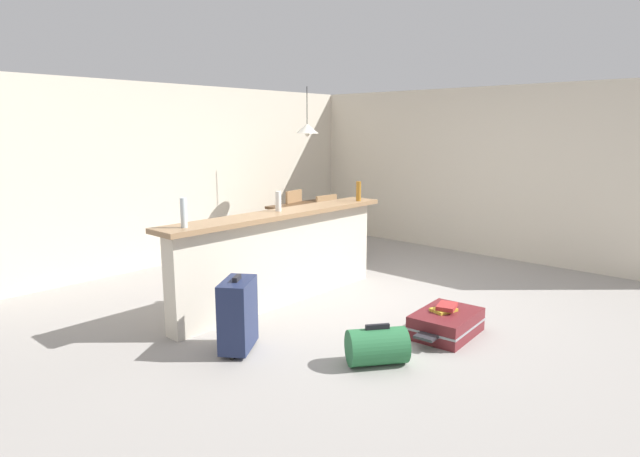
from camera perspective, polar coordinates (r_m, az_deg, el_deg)
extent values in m
cube|color=gray|center=(5.99, 4.07, -8.01)|extent=(13.00, 13.00, 0.05)
cube|color=beige|center=(7.94, -13.50, 5.79)|extent=(6.60, 0.10, 2.50)
cube|color=beige|center=(8.45, 15.47, 5.97)|extent=(0.10, 6.00, 2.50)
cube|color=beige|center=(5.78, -4.15, -3.42)|extent=(2.80, 0.20, 0.97)
cube|color=#93704C|center=(5.67, -4.22, 1.59)|extent=(2.96, 0.40, 0.05)
cylinder|color=silver|center=(4.87, -14.51, 1.65)|extent=(0.06, 0.06, 0.27)
cylinder|color=silver|center=(5.69, -4.53, 2.96)|extent=(0.06, 0.06, 0.21)
cylinder|color=#9E661E|center=(6.49, 4.18, 4.04)|extent=(0.06, 0.06, 0.24)
cube|color=#4C331E|center=(8.12, -1.21, 2.41)|extent=(1.10, 0.80, 0.04)
cylinder|color=#4C331E|center=(7.60, -1.86, -0.99)|extent=(0.06, 0.06, 0.70)
cylinder|color=#4C331E|center=(8.32, 2.82, 0.03)|extent=(0.06, 0.06, 0.70)
cylinder|color=#4C331E|center=(8.08, -5.34, -0.33)|extent=(0.06, 0.06, 0.70)
cylinder|color=#4C331E|center=(8.76, -0.62, 0.58)|extent=(0.06, 0.06, 0.70)
cube|color=#9E754C|center=(7.73, 1.63, -0.19)|extent=(0.43, 0.43, 0.04)
cube|color=#9E754C|center=(7.81, 0.70, 1.86)|extent=(0.40, 0.07, 0.48)
cylinder|color=#9E754C|center=(7.55, 1.61, -2.20)|extent=(0.04, 0.04, 0.41)
cylinder|color=#9E754C|center=(7.78, 3.28, -1.83)|extent=(0.04, 0.04, 0.41)
cylinder|color=#9E754C|center=(7.78, -0.05, -1.81)|extent=(0.04, 0.04, 0.41)
cylinder|color=#9E754C|center=(8.00, 1.62, -1.47)|extent=(0.04, 0.04, 0.41)
cube|color=#9E754C|center=(8.57, -3.80, 0.88)|extent=(0.46, 0.46, 0.04)
cube|color=#9E754C|center=(8.43, -2.83, 2.51)|extent=(0.40, 0.10, 0.48)
cylinder|color=#9E754C|center=(8.83, -4.02, -0.31)|extent=(0.04, 0.04, 0.41)
cylinder|color=#9E754C|center=(8.58, -5.27, -0.66)|extent=(0.04, 0.04, 0.41)
cylinder|color=#9E754C|center=(8.65, -2.30, -0.53)|extent=(0.04, 0.04, 0.41)
cylinder|color=#9E754C|center=(8.40, -3.54, -0.89)|extent=(0.04, 0.04, 0.41)
cylinder|color=black|center=(7.96, -1.41, 13.09)|extent=(0.01, 0.01, 0.56)
cone|color=white|center=(7.96, -1.40, 10.73)|extent=(0.34, 0.34, 0.14)
sphere|color=white|center=(7.96, -1.40, 10.16)|extent=(0.07, 0.07, 0.07)
cube|color=maroon|center=(5.13, 13.46, -9.93)|extent=(0.71, 0.53, 0.22)
cube|color=gray|center=(5.13, 13.46, -9.93)|extent=(0.73, 0.54, 0.02)
cube|color=#2D2D33|center=(4.79, 11.38, -11.40)|extent=(0.15, 0.19, 0.02)
cube|color=#1E284C|center=(4.64, -8.85, -9.13)|extent=(0.50, 0.45, 0.60)
cylinder|color=black|center=(4.58, -9.43, -13.45)|extent=(0.07, 0.06, 0.06)
cylinder|color=black|center=(4.92, -8.11, -11.68)|extent=(0.07, 0.06, 0.06)
cube|color=#232328|center=(4.54, -8.97, -5.33)|extent=(0.14, 0.11, 0.04)
cylinder|color=#286B3D|center=(4.43, 6.18, -12.54)|extent=(0.56, 0.53, 0.30)
cube|color=black|center=(4.37, 6.22, -10.49)|extent=(0.18, 0.15, 0.04)
cube|color=gold|center=(5.11, 13.19, -8.54)|extent=(0.26, 0.21, 0.03)
cube|color=#AD2D2D|center=(5.11, 13.53, -8.17)|extent=(0.26, 0.21, 0.04)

